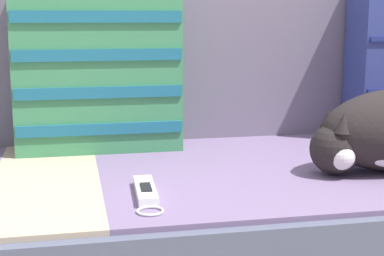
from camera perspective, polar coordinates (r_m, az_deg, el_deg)
name	(u,v)px	position (r m, az deg, el deg)	size (l,w,h in m)	color
couch	(148,254)	(1.40, -4.25, -12.13)	(2.11, 0.84, 0.41)	brown
sofa_backrest	(129,41)	(1.64, -6.12, 8.39)	(2.07, 0.14, 0.53)	slate
throw_pillow_striped	(98,71)	(1.49, -9.12, 5.44)	(0.41, 0.14, 0.40)	#3D8956
game_remote_near	(146,192)	(1.11, -4.50, -6.20)	(0.05, 0.21, 0.02)	white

